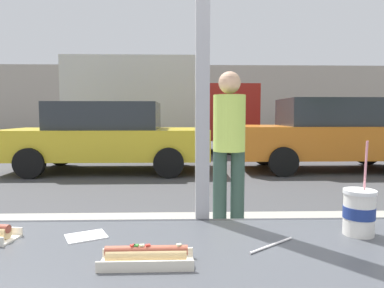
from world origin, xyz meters
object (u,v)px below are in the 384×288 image
object	(u,v)px
hotdog_tray_far	(147,256)
box_truck	(157,103)
pedestrian	(229,142)
soda_cup_right	(359,211)
parked_car_orange	(331,134)
parked_car_yellow	(108,136)

from	to	relation	value
hotdog_tray_far	box_truck	size ratio (longest dim) A/B	0.04
box_truck	pedestrian	size ratio (longest dim) A/B	4.00
soda_cup_right	box_truck	bearing A→B (deg)	97.31
hotdog_tray_far	box_truck	distance (m)	11.64
pedestrian	parked_car_orange	bearing A→B (deg)	57.03
hotdog_tray_far	parked_car_yellow	xyz separation A→B (m)	(-1.65, 7.32, -0.14)
hotdog_tray_far	parked_car_orange	size ratio (longest dim) A/B	0.05
parked_car_yellow	pedestrian	bearing A→B (deg)	-64.96
soda_cup_right	parked_car_orange	size ratio (longest dim) A/B	0.07
hotdog_tray_far	parked_car_orange	distance (m)	8.18
box_truck	pedestrian	bearing A→B (deg)	-81.40
parked_car_orange	pedestrian	world-z (taller)	pedestrian
parked_car_yellow	parked_car_orange	distance (m)	5.29
parked_car_orange	soda_cup_right	bearing A→B (deg)	-112.69
parked_car_yellow	parked_car_orange	world-z (taller)	parked_car_orange
box_truck	pedestrian	xyz separation A→B (m)	(1.36, -9.00, -0.67)
box_truck	hotdog_tray_far	bearing A→B (deg)	-86.04
soda_cup_right	box_truck	size ratio (longest dim) A/B	0.05
soda_cup_right	hotdog_tray_far	bearing A→B (deg)	-162.39
hotdog_tray_far	parked_car_orange	bearing A→B (deg)	63.62
soda_cup_right	box_truck	world-z (taller)	box_truck
soda_cup_right	hotdog_tray_far	xyz separation A→B (m)	(-0.66, -0.21, -0.05)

